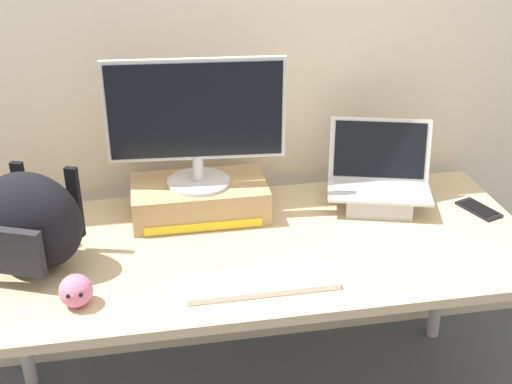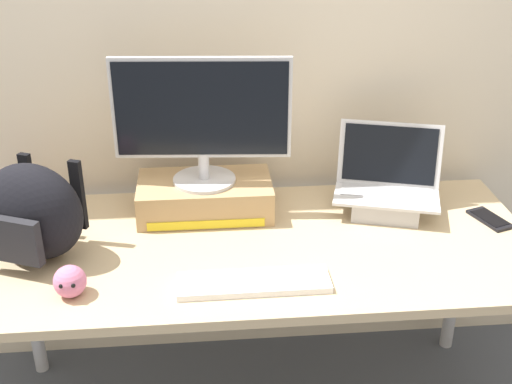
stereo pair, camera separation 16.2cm
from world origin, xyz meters
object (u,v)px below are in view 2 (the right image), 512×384
object	(u,v)px
coffee_mug	(12,208)
plush_toy	(70,281)
toner_box_yellow	(205,197)
cell_phone	(490,219)
open_laptop	(386,194)
external_keyboard	(254,282)
messenger_backpack	(32,213)
desktop_monitor	(202,118)

from	to	relation	value
coffee_mug	plush_toy	bearing A→B (deg)	-60.43
toner_box_yellow	cell_phone	world-z (taller)	toner_box_yellow
toner_box_yellow	open_laptop	xyz separation A→B (m)	(0.62, -0.04, 0.00)
toner_box_yellow	external_keyboard	xyz separation A→B (m)	(0.13, -0.46, -0.05)
external_keyboard	cell_phone	xyz separation A→B (m)	(0.82, 0.31, -0.01)
toner_box_yellow	coffee_mug	world-z (taller)	toner_box_yellow
toner_box_yellow	cell_phone	xyz separation A→B (m)	(0.95, -0.15, -0.05)
external_keyboard	plush_toy	world-z (taller)	plush_toy
messenger_backpack	plush_toy	bearing A→B (deg)	-36.40
desktop_monitor	plush_toy	bearing A→B (deg)	-125.26
toner_box_yellow	external_keyboard	world-z (taller)	toner_box_yellow
desktop_monitor	cell_phone	xyz separation A→B (m)	(0.95, -0.15, -0.34)
open_laptop	cell_phone	bearing A→B (deg)	-1.20
external_keyboard	plush_toy	xyz separation A→B (m)	(-0.51, -0.00, 0.03)
external_keyboard	messenger_backpack	size ratio (longest dim) A/B	1.17
external_keyboard	desktop_monitor	bearing A→B (deg)	105.16
toner_box_yellow	plush_toy	size ratio (longest dim) A/B	4.93
messenger_backpack	open_laptop	bearing A→B (deg)	32.52
open_laptop	plush_toy	bearing A→B (deg)	-141.42
desktop_monitor	plush_toy	distance (m)	0.67
cell_phone	desktop_monitor	bearing A→B (deg)	151.75
external_keyboard	coffee_mug	xyz separation A→B (m)	(-0.77, 0.46, 0.03)
messenger_backpack	coffee_mug	size ratio (longest dim) A/B	2.84
messenger_backpack	plush_toy	distance (m)	0.27
open_laptop	coffee_mug	size ratio (longest dim) A/B	3.04
open_laptop	plush_toy	size ratio (longest dim) A/B	4.34
desktop_monitor	open_laptop	xyz separation A→B (m)	(0.62, -0.04, -0.28)
desktop_monitor	plush_toy	world-z (taller)	desktop_monitor
external_keyboard	toner_box_yellow	bearing A→B (deg)	105.11
toner_box_yellow	coffee_mug	distance (m)	0.64
open_laptop	plush_toy	xyz separation A→B (m)	(-1.00, -0.41, -0.02)
toner_box_yellow	plush_toy	bearing A→B (deg)	-129.67
desktop_monitor	coffee_mug	bearing A→B (deg)	-175.99
open_laptop	cell_phone	distance (m)	0.35
toner_box_yellow	cell_phone	distance (m)	0.96
desktop_monitor	external_keyboard	size ratio (longest dim) A/B	1.32
desktop_monitor	toner_box_yellow	bearing A→B (deg)	88.32
coffee_mug	plush_toy	xyz separation A→B (m)	(0.26, -0.46, 0.00)
messenger_backpack	desktop_monitor	bearing A→B (deg)	47.91
desktop_monitor	cell_phone	bearing A→B (deg)	-4.31
plush_toy	desktop_monitor	bearing A→B (deg)	50.27
toner_box_yellow	desktop_monitor	xyz separation A→B (m)	(-0.00, -0.00, 0.28)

